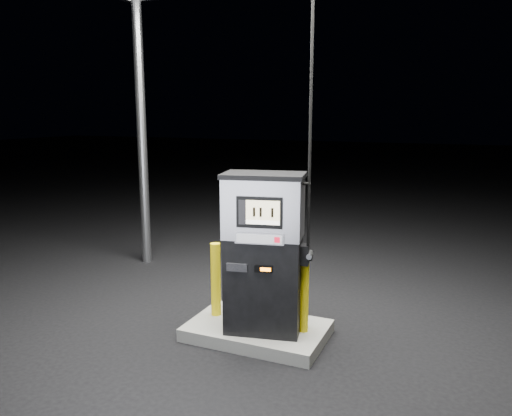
% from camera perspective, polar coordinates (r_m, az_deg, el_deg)
% --- Properties ---
extents(ground, '(80.00, 80.00, 0.00)m').
position_cam_1_polar(ground, '(6.09, 0.14, -14.46)').
color(ground, black).
rests_on(ground, ground).
extents(pump_island, '(1.60, 1.00, 0.15)m').
position_cam_1_polar(pump_island, '(6.06, 0.14, -13.82)').
color(pump_island, slate).
rests_on(pump_island, ground).
extents(fuel_dispenser, '(1.04, 0.71, 3.76)m').
position_cam_1_polar(fuel_dispenser, '(5.58, 0.91, -5.02)').
color(fuel_dispenser, black).
rests_on(fuel_dispenser, pump_island).
extents(bollard_left, '(0.16, 0.16, 0.91)m').
position_cam_1_polar(bollard_left, '(6.16, -4.62, -8.14)').
color(bollard_left, yellow).
rests_on(bollard_left, pump_island).
extents(bollard_right, '(0.12, 0.12, 0.82)m').
position_cam_1_polar(bollard_right, '(5.74, 5.48, -10.07)').
color(bollard_right, yellow).
rests_on(bollard_right, pump_island).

